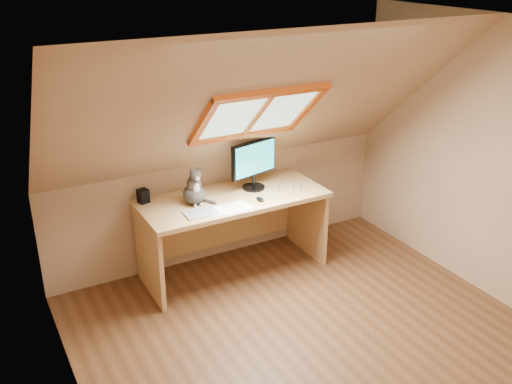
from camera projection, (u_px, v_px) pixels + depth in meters
ground at (322, 349)px, 4.41m from camera, size 3.50×3.50×0.00m
room_shell at (339, 182)px, 3.78m from camera, size 3.52×3.52×2.41m
desk at (229, 216)px, 5.34m from camera, size 1.71×0.75×0.78m
monitor at (254, 162)px, 5.25m from camera, size 0.50×0.21×0.47m
cat at (194, 190)px, 5.00m from camera, size 0.19×0.23×0.36m
desk_speaker at (143, 196)px, 5.04m from camera, size 0.10×0.10×0.13m
graphics_tablet at (200, 213)px, 4.85m from camera, size 0.28×0.20×0.01m
mouse at (260, 199)px, 5.09m from camera, size 0.06×0.10×0.03m
papers at (228, 210)px, 4.91m from camera, size 0.33×0.27×0.00m
cables at (282, 191)px, 5.30m from camera, size 0.51×0.26×0.01m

